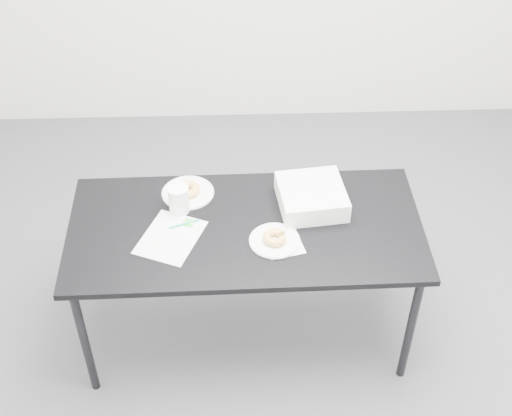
{
  "coord_description": "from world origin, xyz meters",
  "views": [
    {
      "loc": [
        -0.2,
        -2.41,
        3.03
      ],
      "look_at": [
        -0.11,
        0.02,
        0.84
      ],
      "focal_mm": 50.0,
      "sensor_mm": 36.0,
      "label": 1
    }
  ],
  "objects_px": {
    "table": "(246,235)",
    "scorecard": "(171,237)",
    "pen": "(184,224)",
    "bakery_box": "(312,197)",
    "plate_far": "(188,193)",
    "donut_near": "(275,237)",
    "coffee_cup": "(179,199)",
    "plate_near": "(275,241)",
    "donut_far": "(188,189)"
  },
  "relations": [
    {
      "from": "plate_near",
      "to": "donut_near",
      "type": "bearing_deg",
      "value": 63.43
    },
    {
      "from": "table",
      "to": "scorecard",
      "type": "bearing_deg",
      "value": -170.62
    },
    {
      "from": "plate_near",
      "to": "donut_near",
      "type": "xyz_separation_m",
      "value": [
        0.0,
        0.0,
        0.02
      ]
    },
    {
      "from": "table",
      "to": "pen",
      "type": "relative_size",
      "value": 11.55
    },
    {
      "from": "plate_near",
      "to": "scorecard",
      "type": "bearing_deg",
      "value": 174.73
    },
    {
      "from": "donut_far",
      "to": "bakery_box",
      "type": "distance_m",
      "value": 0.6
    },
    {
      "from": "scorecard",
      "to": "coffee_cup",
      "type": "xyz_separation_m",
      "value": [
        0.03,
        0.18,
        0.07
      ]
    },
    {
      "from": "coffee_cup",
      "to": "plate_far",
      "type": "bearing_deg",
      "value": 74.25
    },
    {
      "from": "plate_far",
      "to": "coffee_cup",
      "type": "relative_size",
      "value": 1.78
    },
    {
      "from": "plate_far",
      "to": "plate_near",
      "type": "bearing_deg",
      "value": -40.88
    },
    {
      "from": "donut_near",
      "to": "table",
      "type": "bearing_deg",
      "value": 140.97
    },
    {
      "from": "pen",
      "to": "plate_far",
      "type": "distance_m",
      "value": 0.23
    },
    {
      "from": "donut_near",
      "to": "donut_far",
      "type": "distance_m",
      "value": 0.54
    },
    {
      "from": "donut_far",
      "to": "bakery_box",
      "type": "relative_size",
      "value": 0.39
    },
    {
      "from": "donut_near",
      "to": "plate_far",
      "type": "distance_m",
      "value": 0.54
    },
    {
      "from": "scorecard",
      "to": "pen",
      "type": "height_order",
      "value": "pen"
    },
    {
      "from": "table",
      "to": "coffee_cup",
      "type": "xyz_separation_m",
      "value": [
        -0.31,
        0.12,
        0.13
      ]
    },
    {
      "from": "table",
      "to": "bakery_box",
      "type": "xyz_separation_m",
      "value": [
        0.32,
        0.14,
        0.11
      ]
    },
    {
      "from": "scorecard",
      "to": "donut_near",
      "type": "distance_m",
      "value": 0.48
    },
    {
      "from": "coffee_cup",
      "to": "table",
      "type": "bearing_deg",
      "value": -21.42
    },
    {
      "from": "coffee_cup",
      "to": "bakery_box",
      "type": "xyz_separation_m",
      "value": [
        0.63,
        0.02,
        -0.02
      ]
    },
    {
      "from": "scorecard",
      "to": "plate_near",
      "type": "xyz_separation_m",
      "value": [
        0.47,
        -0.04,
        0.0
      ]
    },
    {
      "from": "plate_near",
      "to": "donut_far",
      "type": "xyz_separation_m",
      "value": [
        -0.41,
        0.35,
        0.02
      ]
    },
    {
      "from": "plate_near",
      "to": "bakery_box",
      "type": "xyz_separation_m",
      "value": [
        0.19,
        0.25,
        0.05
      ]
    },
    {
      "from": "pen",
      "to": "coffee_cup",
      "type": "distance_m",
      "value": 0.12
    },
    {
      "from": "scorecard",
      "to": "plate_near",
      "type": "bearing_deg",
      "value": 17.2
    },
    {
      "from": "table",
      "to": "bakery_box",
      "type": "bearing_deg",
      "value": 22.9
    },
    {
      "from": "coffee_cup",
      "to": "bakery_box",
      "type": "bearing_deg",
      "value": 1.67
    },
    {
      "from": "scorecard",
      "to": "bakery_box",
      "type": "distance_m",
      "value": 0.69
    },
    {
      "from": "plate_near",
      "to": "table",
      "type": "bearing_deg",
      "value": 140.97
    },
    {
      "from": "scorecard",
      "to": "donut_far",
      "type": "xyz_separation_m",
      "value": [
        0.07,
        0.31,
        0.03
      ]
    },
    {
      "from": "plate_far",
      "to": "donut_far",
      "type": "height_order",
      "value": "donut_far"
    },
    {
      "from": "donut_near",
      "to": "coffee_cup",
      "type": "bearing_deg",
      "value": 152.7
    },
    {
      "from": "plate_near",
      "to": "donut_far",
      "type": "distance_m",
      "value": 0.54
    },
    {
      "from": "plate_far",
      "to": "coffee_cup",
      "type": "height_order",
      "value": "coffee_cup"
    },
    {
      "from": "coffee_cup",
      "to": "bakery_box",
      "type": "relative_size",
      "value": 0.47
    },
    {
      "from": "plate_far",
      "to": "pen",
      "type": "bearing_deg",
      "value": -92.52
    },
    {
      "from": "donut_near",
      "to": "donut_far",
      "type": "relative_size",
      "value": 0.91
    },
    {
      "from": "scorecard",
      "to": "bakery_box",
      "type": "relative_size",
      "value": 1.01
    },
    {
      "from": "scorecard",
      "to": "donut_near",
      "type": "xyz_separation_m",
      "value": [
        0.47,
        -0.04,
        0.03
      ]
    },
    {
      "from": "donut_near",
      "to": "plate_far",
      "type": "relative_size",
      "value": 0.43
    },
    {
      "from": "table",
      "to": "donut_near",
      "type": "xyz_separation_m",
      "value": [
        0.13,
        -0.11,
        0.08
      ]
    },
    {
      "from": "table",
      "to": "donut_far",
      "type": "xyz_separation_m",
      "value": [
        -0.28,
        0.25,
        0.08
      ]
    },
    {
      "from": "pen",
      "to": "plate_near",
      "type": "distance_m",
      "value": 0.43
    },
    {
      "from": "pen",
      "to": "bakery_box",
      "type": "distance_m",
      "value": 0.62
    },
    {
      "from": "donut_far",
      "to": "pen",
      "type": "bearing_deg",
      "value": -92.52
    },
    {
      "from": "pen",
      "to": "bakery_box",
      "type": "xyz_separation_m",
      "value": [
        0.6,
        0.12,
        0.04
      ]
    },
    {
      "from": "table",
      "to": "pen",
      "type": "xyz_separation_m",
      "value": [
        -0.29,
        0.02,
        0.06
      ]
    },
    {
      "from": "donut_near",
      "to": "donut_far",
      "type": "xyz_separation_m",
      "value": [
        -0.41,
        0.35,
        -0.0
      ]
    },
    {
      "from": "plate_near",
      "to": "coffee_cup",
      "type": "height_order",
      "value": "coffee_cup"
    }
  ]
}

